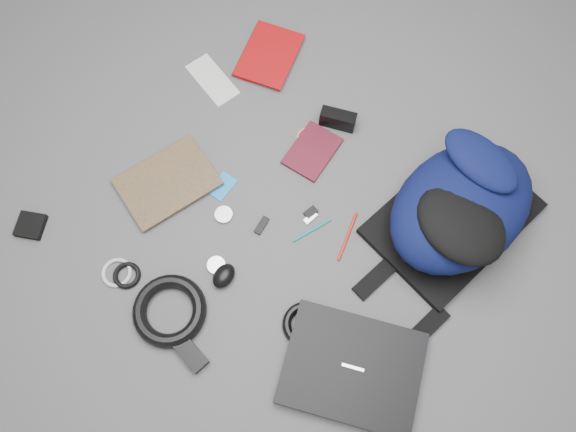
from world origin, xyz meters
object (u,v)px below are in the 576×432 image
Objects in this scene: dvd_case at (312,151)px; pouch at (31,225)px; textbook_red at (245,48)px; comic_book at (151,157)px; compact_camera at (338,119)px; power_brick at (189,352)px; mouse at (224,276)px; backpack at (461,207)px; laptop at (352,368)px.

pouch is (-0.56, -0.68, 0.00)m from dvd_case.
textbook_red is 0.50m from comic_book.
compact_camera is 0.84m from power_brick.
mouse reaches higher than comic_book.
backpack is 1.84× the size of comic_book.
dvd_case is (-0.47, -0.04, -0.10)m from backpack.
compact_camera is at bearing 67.74° from comic_book.
comic_book is at bearing -103.44° from textbook_red.
compact_camera is at bearing 106.59° from laptop.
power_brick is at bearing -19.48° from comic_book.
compact_camera is 0.99m from pouch.
power_brick reaches higher than pouch.
compact_camera is at bearing 83.66° from dvd_case.
pouch is at bearing -143.26° from compact_camera.
textbook_red is at bearing -176.15° from backpack.
compact_camera reaches higher than laptop.
compact_camera reaches higher than power_brick.
mouse is 0.99× the size of pouch.
backpack reaches higher than compact_camera.
compact_camera reaches higher than dvd_case.
textbook_red is at bearing 119.87° from mouse.
comic_book is 3.57× the size of pouch.
backpack is 2.23× the size of textbook_red.
laptop is 1.09m from textbook_red.
backpack is at bearing 69.27° from laptop.
compact_camera is at bearing 106.48° from power_brick.
comic_book is at bearing 152.06° from power_brick.
power_brick is (-0.41, -0.75, -0.09)m from backpack.
laptop is 4.63× the size of pouch.
mouse is at bearing 19.04° from pouch.
comic_book is at bearing 155.20° from mouse.
mouse is (0.00, -0.61, -0.01)m from compact_camera.
laptop is 2.09× the size of dvd_case.
compact_camera is 1.43× the size of pouch.
pouch is (-1.03, -0.72, -0.10)m from backpack.
mouse is at bearing -107.96° from compact_camera.
pouch is at bearing -162.37° from mouse.
backpack is at bearing 47.52° from mouse.
pouch is (-0.16, -0.87, -0.00)m from textbook_red.
dvd_case is at bearing -113.25° from compact_camera.
pouch is (-0.16, -0.38, -0.00)m from comic_book.
dvd_case is at bearing -39.09° from textbook_red.
laptop reaches higher than comic_book.
comic_book is 0.60m from compact_camera.
dvd_case is at bearing 50.54° from pouch.
textbook_red is at bearing 152.79° from dvd_case.
backpack is at bearing 35.09° from pouch.
laptop is at bearing -78.29° from backpack.
textbook_red is 2.03× the size of power_brick.
compact_camera reaches higher than pouch.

